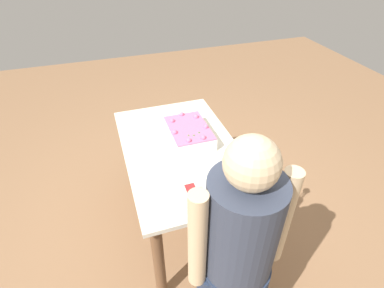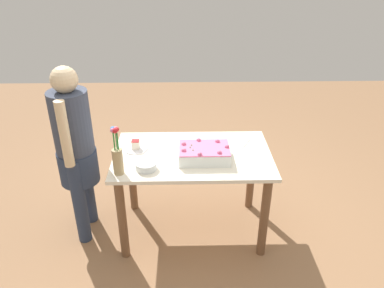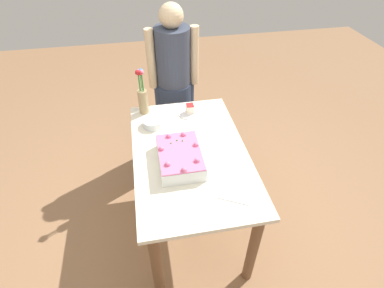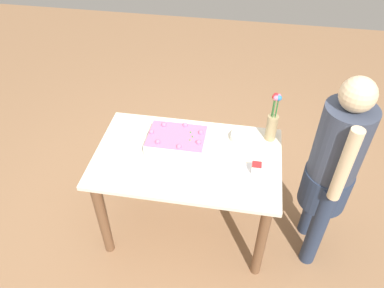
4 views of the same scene
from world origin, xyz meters
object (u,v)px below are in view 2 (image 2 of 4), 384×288
object	(u,v)px
fruit_bowl	(146,166)
person_standing	(75,145)
serving_plate_with_slice	(136,147)
cake_knife	(246,143)
flower_vase	(117,156)
sheet_cake	(204,153)

from	to	relation	value
fruit_bowl	person_standing	xyz separation A→B (m)	(-0.58, 0.24, 0.05)
serving_plate_with_slice	cake_knife	size ratio (longest dim) A/B	0.97
cake_knife	fruit_bowl	size ratio (longest dim) A/B	1.24
fruit_bowl	flower_vase	bearing A→B (deg)	-163.99
cake_knife	flower_vase	xyz separation A→B (m)	(-1.00, -0.44, 0.14)
sheet_cake	cake_knife	distance (m)	0.44
serving_plate_with_slice	flower_vase	world-z (taller)	flower_vase
serving_plate_with_slice	fruit_bowl	world-z (taller)	serving_plate_with_slice
sheet_cake	fruit_bowl	bearing A→B (deg)	-162.48
cake_knife	fruit_bowl	world-z (taller)	fruit_bowl
cake_knife	flower_vase	distance (m)	1.10
person_standing	cake_knife	bearing A→B (deg)	6.03
cake_knife	fruit_bowl	bearing A→B (deg)	143.32
serving_plate_with_slice	person_standing	world-z (taller)	person_standing
serving_plate_with_slice	cake_knife	world-z (taller)	serving_plate_with_slice
flower_vase	fruit_bowl	bearing A→B (deg)	16.01
serving_plate_with_slice	person_standing	xyz separation A→B (m)	(-0.47, -0.06, 0.06)
serving_plate_with_slice	fruit_bowl	xyz separation A→B (m)	(0.11, -0.30, 0.01)
sheet_cake	flower_vase	world-z (taller)	flower_vase
sheet_cake	fruit_bowl	size ratio (longest dim) A/B	2.47
serving_plate_with_slice	cake_knife	xyz separation A→B (m)	(0.91, 0.08, -0.02)
serving_plate_with_slice	fruit_bowl	distance (m)	0.32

